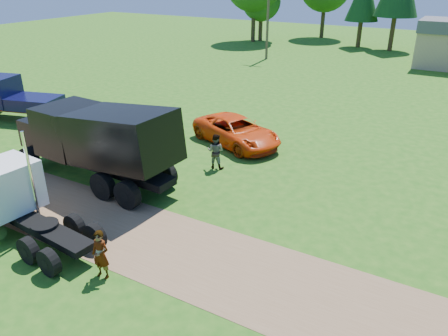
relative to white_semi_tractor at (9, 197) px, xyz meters
The scene contains 8 objects.
ground 8.08m from the white_semi_tractor, 14.34° to the left, with size 140.00×140.00×0.00m, color #205913.
dirt_track 8.08m from the white_semi_tractor, 14.34° to the left, with size 120.00×4.20×0.01m, color brown.
white_semi_tractor is the anchor object (origin of this frame).
black_dump_truck 4.90m from the white_semi_tractor, 90.64° to the left, with size 9.26×3.31×3.97m.
navy_truck 15.03m from the white_semi_tractor, 143.95° to the left, with size 6.69×3.86×2.85m.
orange_pickup 12.74m from the white_semi_tractor, 75.30° to the left, with size 2.65×5.74×1.59m, color #E6420A.
spectator_a 5.16m from the white_semi_tractor, ahead, with size 0.63×0.42×1.74m, color #999999.
spectator_b 9.69m from the white_semi_tractor, 66.32° to the left, with size 0.88×0.69×1.82m, color #999999.
Camera 1 is at (6.70, -10.57, 9.34)m, focal length 35.00 mm.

